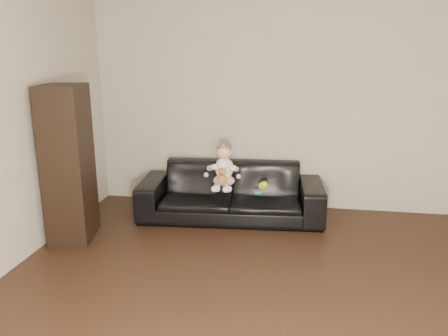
% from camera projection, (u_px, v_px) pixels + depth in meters
% --- Properties ---
extents(wall_back, '(5.00, 0.00, 5.00)m').
position_uv_depth(wall_back, '(293.00, 106.00, 5.34)').
color(wall_back, '#B4AB97').
rests_on(wall_back, ground).
extents(sofa, '(2.22, 1.01, 0.63)m').
position_uv_depth(sofa, '(231.00, 192.00, 5.24)').
color(sofa, black).
rests_on(sofa, floor).
extents(cabinet, '(0.51, 0.63, 1.63)m').
position_uv_depth(cabinet, '(68.00, 164.00, 4.53)').
color(cabinet, black).
rests_on(cabinet, floor).
extents(shelf_item, '(0.22, 0.28, 0.28)m').
position_uv_depth(shelf_item, '(67.00, 129.00, 4.43)').
color(shelf_item, silver).
rests_on(shelf_item, cabinet).
extents(baby, '(0.38, 0.45, 0.50)m').
position_uv_depth(baby, '(224.00, 168.00, 5.05)').
color(baby, silver).
rests_on(baby, sofa).
extents(teddy_bear, '(0.14, 0.13, 0.19)m').
position_uv_depth(teddy_bear, '(222.00, 177.00, 4.92)').
color(teddy_bear, '#AF7332').
rests_on(teddy_bear, sofa).
extents(toy_green, '(0.12, 0.14, 0.09)m').
position_uv_depth(toy_green, '(263.00, 186.00, 4.98)').
color(toy_green, '#C4E11A').
rests_on(toy_green, sofa).
extents(toy_rattle, '(0.07, 0.07, 0.07)m').
position_uv_depth(toy_rattle, '(261.00, 187.00, 4.97)').
color(toy_rattle, red).
rests_on(toy_rattle, sofa).
extents(toy_blue_disc, '(0.12, 0.12, 0.01)m').
position_uv_depth(toy_blue_disc, '(258.00, 192.00, 4.89)').
color(toy_blue_disc, '#1A9FD7').
rests_on(toy_blue_disc, sofa).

